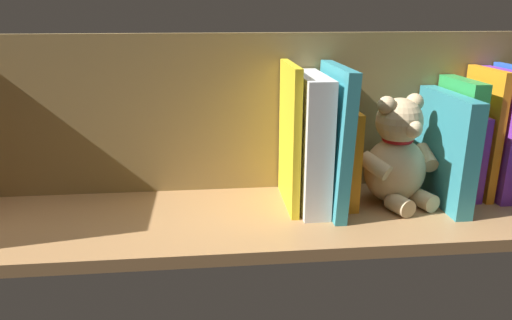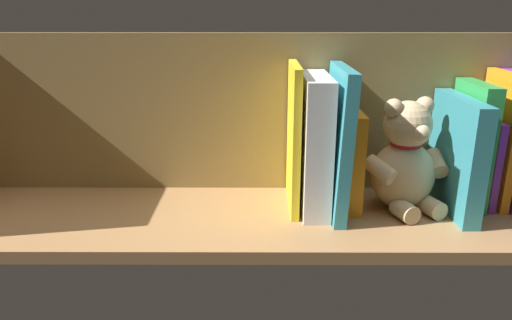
{
  "view_description": "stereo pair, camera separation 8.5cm",
  "coord_description": "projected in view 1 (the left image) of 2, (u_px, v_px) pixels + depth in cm",
  "views": [
    {
      "loc": [
        8.19,
        80.55,
        36.37
      ],
      "look_at": [
        0.0,
        0.0,
        10.07
      ],
      "focal_mm": 33.55,
      "sensor_mm": 36.0,
      "label": 1
    },
    {
      "loc": [
        -0.3,
        80.96,
        36.37
      ],
      "look_at": [
        0.0,
        0.0,
        10.07
      ],
      "focal_mm": 33.55,
      "sensor_mm": 36.0,
      "label": 2
    }
  ],
  "objects": [
    {
      "name": "book_6",
      "position": [
        344.0,
        155.0,
        0.91
      ],
      "size": [
        2.51,
        14.52,
        18.25
      ],
      "primitive_type": "cube",
      "color": "orange",
      "rests_on": "ground_plane"
    },
    {
      "name": "dictionary_thick_white",
      "position": [
        310.0,
        142.0,
        0.88
      ],
      "size": [
        4.8,
        17.5,
        24.65
      ],
      "primitive_type": "cube",
      "color": "silver",
      "rests_on": "ground_plane"
    },
    {
      "name": "book_8",
      "position": [
        289.0,
        136.0,
        0.88
      ],
      "size": [
        1.41,
        16.17,
        26.56
      ],
      "primitive_type": "cube",
      "color": "yellow",
      "rests_on": "ground_plane"
    },
    {
      "name": "teddy_bear",
      "position": [
        397.0,
        156.0,
        0.9
      ],
      "size": [
        15.97,
        15.84,
        20.83
      ],
      "rotation": [
        0.0,
        0.0,
        0.33
      ],
      "color": "#D1B284",
      "rests_on": "ground_plane"
    },
    {
      "name": "book_4",
      "position": [
        456.0,
        139.0,
        0.93
      ],
      "size": [
        3.1,
        13.72,
        23.1
      ],
      "primitive_type": "cube",
      "color": "green",
      "rests_on": "ground_plane"
    },
    {
      "name": "book_2",
      "position": [
        481.0,
        133.0,
        0.94
      ],
      "size": [
        1.59,
        13.04,
        25.02
      ],
      "primitive_type": "cube",
      "color": "orange",
      "rests_on": "ground_plane"
    },
    {
      "name": "shelf_back_panel",
      "position": [
        249.0,
        113.0,
        0.96
      ],
      "size": [
        114.41,
        1.5,
        31.37
      ],
      "primitive_type": "cube",
      "color": "olive",
      "rests_on": "ground_plane"
    },
    {
      "name": "book_7",
      "position": [
        333.0,
        138.0,
        0.88
      ],
      "size": [
        3.09,
        19.33,
        26.32
      ],
      "primitive_type": "cube",
      "rotation": [
        0.0,
        -0.04,
        0.0
      ],
      "color": "teal",
      "rests_on": "ground_plane"
    },
    {
      "name": "book_3",
      "position": [
        467.0,
        153.0,
        0.95
      ],
      "size": [
        1.4,
        12.76,
        16.61
      ],
      "primitive_type": "cube",
      "color": "purple",
      "rests_on": "ground_plane"
    },
    {
      "name": "ground_plane",
      "position": [
        256.0,
        217.0,
        0.89
      ],
      "size": [
        114.41,
        30.43,
        2.2
      ],
      "primitive_type": "cube",
      "color": "#A87A4C"
    },
    {
      "name": "book_1",
      "position": [
        495.0,
        134.0,
        0.93
      ],
      "size": [
        2.49,
        14.19,
        24.8
      ],
      "primitive_type": "cube",
      "color": "purple",
      "rests_on": "ground_plane"
    },
    {
      "name": "book_5",
      "position": [
        445.0,
        149.0,
        0.9
      ],
      "size": [
        3.14,
        19.78,
        20.99
      ],
      "primitive_type": "cube",
      "color": "teal",
      "rests_on": "ground_plane"
    }
  ]
}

